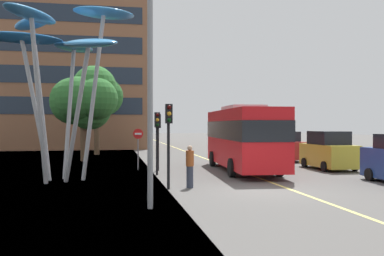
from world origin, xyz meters
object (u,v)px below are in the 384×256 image
at_px(car_parked_far, 284,147).
at_px(traffic_light_kerb_far, 157,130).
at_px(red_bus, 243,136).
at_px(no_entry_sign, 138,142).
at_px(car_parked_mid, 329,151).
at_px(pedestrian, 190,166).
at_px(traffic_light_island_mid, 158,130).
at_px(traffic_light_kerb_near, 169,128).
at_px(street_lamp, 160,60).
at_px(leaf_sculpture, 61,44).

bearing_deg(car_parked_far, traffic_light_kerb_far, -142.38).
bearing_deg(red_bus, no_entry_sign, 162.79).
xyz_separation_m(traffic_light_kerb_far, car_parked_mid, (10.46, 1.31, -1.36)).
distance_m(red_bus, pedestrian, 7.43).
relative_size(red_bus, traffic_light_island_mid, 3.15).
relative_size(red_bus, traffic_light_kerb_far, 3.10).
xyz_separation_m(car_parked_mid, pedestrian, (-9.57, -6.19, -0.16)).
height_order(traffic_light_kerb_near, car_parked_mid, traffic_light_kerb_near).
bearing_deg(car_parked_far, car_parked_mid, -89.01).
height_order(red_bus, pedestrian, red_bus).
relative_size(traffic_light_kerb_far, no_entry_sign, 1.37).
bearing_deg(traffic_light_kerb_near, street_lamp, -101.42).
relative_size(traffic_light_kerb_near, no_entry_sign, 1.45).
distance_m(traffic_light_island_mid, no_entry_sign, 1.60).
relative_size(traffic_light_kerb_near, car_parked_far, 0.78).
distance_m(traffic_light_kerb_far, traffic_light_island_mid, 2.14).
bearing_deg(red_bus, traffic_light_kerb_near, -128.77).
bearing_deg(pedestrian, red_bus, 55.33).
distance_m(leaf_sculpture, car_parked_mid, 16.38).
bearing_deg(leaf_sculpture, traffic_light_island_mid, 37.30).
bearing_deg(pedestrian, traffic_light_island_mid, 95.06).
bearing_deg(no_entry_sign, pedestrian, -77.64).
height_order(leaf_sculpture, pedestrian, leaf_sculpture).
xyz_separation_m(traffic_light_kerb_near, street_lamp, (-0.80, -3.97, 2.18)).
bearing_deg(leaf_sculpture, street_lamp, -62.83).
distance_m(street_lamp, pedestrian, 6.02).
bearing_deg(red_bus, pedestrian, -124.67).
xyz_separation_m(traffic_light_kerb_near, car_parked_mid, (10.51, 6.52, -1.49)).
distance_m(traffic_light_kerb_far, no_entry_sign, 3.20).
xyz_separation_m(red_bus, pedestrian, (-4.18, -6.04, -1.15)).
distance_m(leaf_sculpture, no_entry_sign, 7.77).
relative_size(traffic_light_kerb_near, traffic_light_kerb_far, 1.06).
relative_size(traffic_light_island_mid, car_parked_far, 0.73).
relative_size(car_parked_mid, pedestrian, 2.35).
distance_m(car_parked_far, no_entry_sign, 12.26).
xyz_separation_m(leaf_sculpture, traffic_light_island_mid, (4.98, 3.79, -4.10)).
bearing_deg(traffic_light_island_mid, car_parked_far, 30.16).
relative_size(red_bus, car_parked_far, 2.29).
xyz_separation_m(traffic_light_island_mid, car_parked_far, (10.08, 5.86, -1.37)).
distance_m(traffic_light_kerb_far, pedestrian, 5.19).
distance_m(red_bus, traffic_light_kerb_near, 8.19).
bearing_deg(pedestrian, leaf_sculpture, 150.21).
xyz_separation_m(street_lamp, pedestrian, (1.75, 4.30, -3.83)).
bearing_deg(traffic_light_kerb_far, leaf_sculpture, -160.41).
relative_size(car_parked_far, street_lamp, 0.61).
height_order(traffic_light_kerb_far, car_parked_mid, traffic_light_kerb_far).
xyz_separation_m(traffic_light_kerb_near, pedestrian, (0.94, 0.34, -1.65)).
bearing_deg(traffic_light_kerb_far, pedestrian, -79.63).
relative_size(red_bus, leaf_sculpture, 1.23).
xyz_separation_m(traffic_light_kerb_near, traffic_light_kerb_far, (0.05, 5.22, -0.14)).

